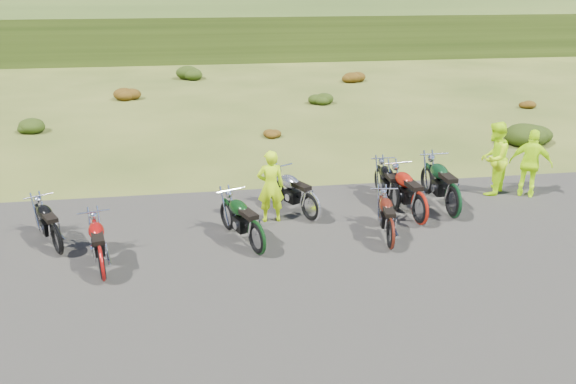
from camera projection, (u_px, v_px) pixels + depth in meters
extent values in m
plane|color=#344416|center=(343.00, 254.00, 11.59)|extent=(300.00, 300.00, 0.00)
cube|color=black|center=(371.00, 307.00, 9.74)|extent=(20.00, 12.00, 0.04)
cube|color=#2C4115|center=(212.00, 5.00, 113.10)|extent=(300.00, 90.00, 9.17)
ellipsoid|color=#1F310C|center=(29.00, 124.00, 20.63)|extent=(1.03, 1.03, 0.61)
ellipsoid|color=#5A270B|center=(126.00, 92.00, 25.90)|extent=(1.30, 1.30, 0.77)
ellipsoid|color=#1F310C|center=(191.00, 71.00, 31.17)|extent=(1.56, 1.56, 0.92)
ellipsoid|color=#5A270B|center=(270.00, 131.00, 19.94)|extent=(0.77, 0.77, 0.45)
ellipsoid|color=#1F310C|center=(320.00, 97.00, 25.21)|extent=(1.03, 1.03, 0.61)
ellipsoid|color=#5A270B|center=(352.00, 75.00, 30.48)|extent=(1.30, 1.30, 0.77)
ellipsoid|color=#1F310C|center=(530.00, 130.00, 19.13)|extent=(1.56, 1.56, 0.92)
ellipsoid|color=#5A270B|center=(524.00, 102.00, 24.52)|extent=(0.77, 0.77, 0.45)
imported|color=#BFF40C|center=(271.00, 188.00, 12.83)|extent=(0.63, 0.42, 1.71)
imported|color=#BFF40C|center=(494.00, 159.00, 14.47)|extent=(1.17, 1.17, 1.91)
imported|color=#BFF40C|center=(531.00, 165.00, 14.32)|extent=(1.10, 0.94, 1.77)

